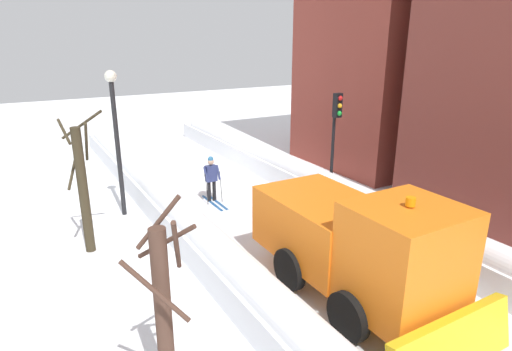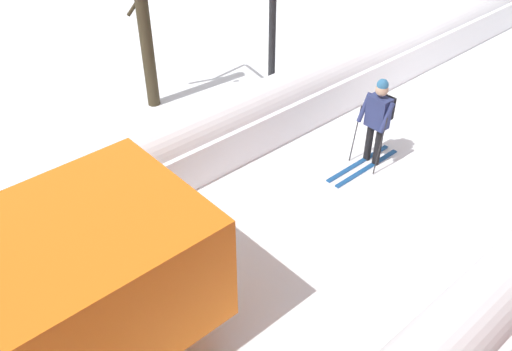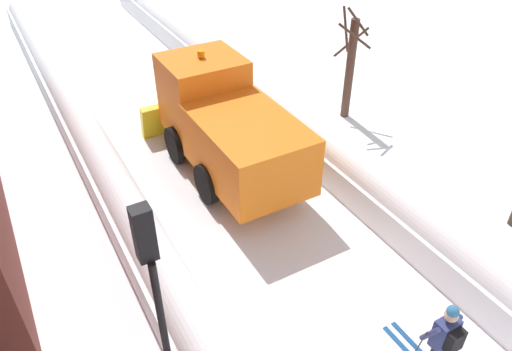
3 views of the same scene
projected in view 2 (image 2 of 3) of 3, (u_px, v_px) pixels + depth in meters
skier at (378, 118)px, 10.16m from camera, size 0.62×1.80×1.81m
bare_tree_near at (144, 20)px, 11.40m from camera, size 1.21×1.33×4.20m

